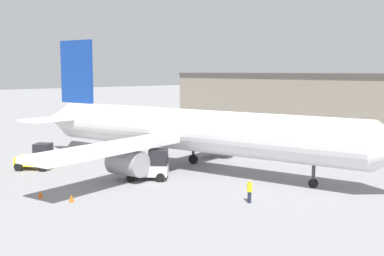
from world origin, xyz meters
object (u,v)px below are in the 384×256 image
at_px(ground_crew_worker, 250,190).
at_px(belt_loader_truck, 151,165).
at_px(safety_cone_near, 71,198).
at_px(airplane, 183,130).
at_px(baggage_tug, 37,158).
at_px(safety_cone_far, 40,194).

relative_size(ground_crew_worker, belt_loader_truck, 0.44).
height_order(ground_crew_worker, safety_cone_near, ground_crew_worker).
height_order(airplane, ground_crew_worker, airplane).
distance_m(airplane, baggage_tug, 13.73).
xyz_separation_m(safety_cone_near, safety_cone_far, (-2.52, -1.08, 0.00)).
bearing_deg(ground_crew_worker, belt_loader_truck, 19.88).
distance_m(ground_crew_worker, baggage_tug, 21.48).
bearing_deg(belt_loader_truck, airplane, 61.02).
bearing_deg(safety_cone_near, ground_crew_worker, 45.80).
relative_size(ground_crew_worker, baggage_tug, 0.46).
height_order(airplane, safety_cone_far, airplane).
relative_size(baggage_tug, safety_cone_near, 6.46).
distance_m(baggage_tug, safety_cone_near, 12.59).
xyz_separation_m(belt_loader_truck, safety_cone_near, (1.76, -8.40, -0.91)).
bearing_deg(belt_loader_truck, safety_cone_near, -123.01).
relative_size(baggage_tug, safety_cone_far, 6.46).
xyz_separation_m(baggage_tug, belt_loader_truck, (10.37, 5.11, 0.07)).
height_order(airplane, safety_cone_near, airplane).
height_order(ground_crew_worker, baggage_tug, baggage_tug).
xyz_separation_m(baggage_tug, safety_cone_far, (9.60, -4.36, -0.84)).
bearing_deg(belt_loader_truck, safety_cone_far, -139.45).
relative_size(ground_crew_worker, safety_cone_far, 2.98).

